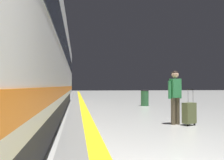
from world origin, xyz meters
The scene contains 6 objects.
safety_line_strip centered at (-0.83, 10.00, 0.00)m, with size 0.36×80.00×0.01m, color yellow.
tactile_edge_band centered at (-1.20, 10.00, 0.00)m, with size 0.71×80.00×0.01m, color slate.
high_speed_train centered at (-3.03, 6.50, 2.50)m, with size 2.94×27.93×4.97m.
passenger_near centered at (1.69, 6.51, 0.92)m, with size 0.47×0.29×1.59m.
suitcase_near centered at (2.01, 6.28, 0.36)m, with size 0.44×0.36×1.05m.
waste_bin centered at (2.66, 13.18, 0.46)m, with size 0.46×0.46×0.91m.
Camera 1 is at (-1.20, -0.43, 1.14)m, focal length 39.45 mm.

